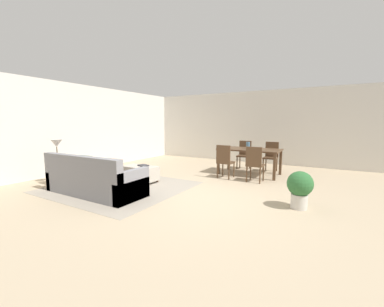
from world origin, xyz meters
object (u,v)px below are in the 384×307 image
object	(u,v)px
couch	(93,180)
ottoman_table	(140,173)
potted_plant	(300,187)
dining_table	(250,152)
dining_chair_near_right	(255,162)
book_on_ottoman	(143,165)
side_table	(58,166)
dining_chair_far_right	(271,155)
dining_chair_far_left	(244,153)
vase_centerpiece	(248,145)
table_lamp	(56,144)
dining_chair_near_left	(225,160)

from	to	relation	value
couch	ottoman_table	size ratio (longest dim) A/B	2.50
ottoman_table	potted_plant	size ratio (longest dim) A/B	1.35
dining_table	dining_chair_near_right	xyz separation A→B (m)	(0.40, -0.87, -0.15)
dining_table	book_on_ottoman	distance (m)	3.09
couch	ottoman_table	bearing A→B (deg)	84.28
couch	book_on_ottoman	world-z (taller)	couch
side_table	dining_chair_far_right	bearing A→B (deg)	46.23
ottoman_table	dining_chair_far_left	size ratio (longest dim) A/B	0.99
vase_centerpiece	potted_plant	bearing A→B (deg)	-54.70
table_lamp	potted_plant	size ratio (longest dim) A/B	0.78
couch	ottoman_table	world-z (taller)	couch
table_lamp	dining_table	size ratio (longest dim) A/B	0.30
ottoman_table	dining_chair_far_left	distance (m)	3.61
side_table	dining_chair_near_right	distance (m)	4.89
side_table	dining_chair_near_right	size ratio (longest dim) A/B	0.64
couch	dining_chair_far_right	size ratio (longest dim) A/B	2.47
dining_table	vase_centerpiece	distance (m)	0.20
side_table	table_lamp	xyz separation A→B (m)	(0.00, 0.00, 0.54)
side_table	dining_chair_near_left	bearing A→B (deg)	39.27
table_lamp	book_on_ottoman	distance (m)	2.14
table_lamp	book_on_ottoman	bearing A→B (deg)	37.99
dining_table	dining_chair_far_right	size ratio (longest dim) A/B	1.88
table_lamp	potted_plant	world-z (taller)	table_lamp
dining_chair_far_right	side_table	bearing A→B (deg)	-133.77
dining_chair_near_left	potted_plant	world-z (taller)	dining_chair_near_left
ottoman_table	dining_chair_far_right	distance (m)	4.07
couch	side_table	bearing A→B (deg)	176.26
side_table	vase_centerpiece	world-z (taller)	vase_centerpiece
dining_chair_near_right	potted_plant	size ratio (longest dim) A/B	1.37
dining_chair_near_right	couch	bearing A→B (deg)	-134.15
dining_table	potted_plant	world-z (taller)	dining_table
side_table	dining_chair_far_right	distance (m)	6.00
side_table	dining_chair_far_right	size ratio (longest dim) A/B	0.64
potted_plant	couch	bearing A→B (deg)	-161.90
dining_chair_far_left	dining_chair_far_right	size ratio (longest dim) A/B	1.00
side_table	dining_chair_near_right	bearing A→B (deg)	32.89
side_table	ottoman_table	bearing A→B (deg)	37.52
potted_plant	vase_centerpiece	bearing A→B (deg)	125.30
dining_chair_far_right	vase_centerpiece	xyz separation A→B (m)	(-0.51, -0.76, 0.34)
table_lamp	dining_chair_far_left	xyz separation A→B (m)	(3.28, 4.36, -0.48)
ottoman_table	table_lamp	size ratio (longest dim) A/B	1.73
couch	side_table	world-z (taller)	couch
couch	potted_plant	world-z (taller)	couch
dining_chair_far_left	book_on_ottoman	distance (m)	3.51
side_table	potted_plant	size ratio (longest dim) A/B	0.88
book_on_ottoman	potted_plant	distance (m)	3.71
table_lamp	dining_chair_near_left	size ratio (longest dim) A/B	0.57
dining_chair_near_right	vase_centerpiece	bearing A→B (deg)	116.92
dining_chair_near_right	vase_centerpiece	xyz separation A→B (m)	(-0.46, 0.92, 0.34)
dining_chair_far_left	book_on_ottoman	world-z (taller)	dining_chair_far_left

